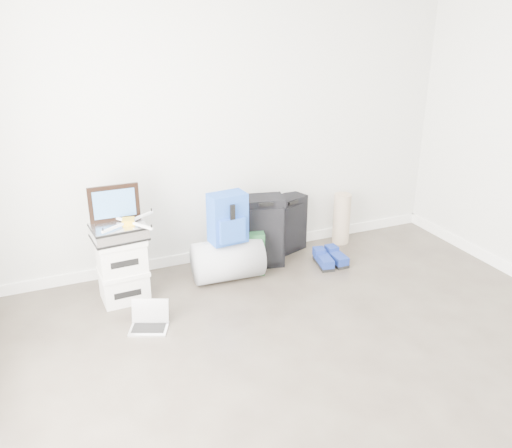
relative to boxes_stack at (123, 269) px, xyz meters
name	(u,v)px	position (x,y,z in m)	size (l,w,h in m)	color
ground	(372,421)	(1.08, -2.03, -0.28)	(5.00, 5.00, 0.00)	#372F28
room_envelope	(399,135)	(1.08, -2.01, 1.44)	(4.52, 5.02, 2.71)	silver
boxes_stack	(123,269)	(0.00, 0.00, 0.00)	(0.40, 0.33, 0.55)	silver
briefcase	(119,232)	(0.00, 0.00, 0.33)	(0.42, 0.31, 0.12)	#B2B2B7
painting	(114,203)	(0.00, 0.10, 0.54)	(0.40, 0.04, 0.30)	black
drone	(128,222)	(0.08, -0.02, 0.42)	(0.46, 0.46, 0.05)	gold
duffel_bag	(228,260)	(0.92, 0.00, -0.09)	(0.37, 0.37, 0.61)	gray
blue_backpack	(228,219)	(0.92, -0.03, 0.31)	(0.33, 0.26, 0.44)	#183E9E
large_suitcase	(260,232)	(1.30, 0.16, 0.06)	(0.48, 0.36, 0.67)	black
green_backpack	(248,254)	(1.13, 0.03, -0.08)	(0.33, 0.28, 0.40)	#163D20
carry_on	(288,224)	(1.68, 0.34, 0.01)	(0.41, 0.34, 0.57)	black
shoes	(330,259)	(1.91, -0.10, -0.23)	(0.29, 0.32, 0.10)	black
rolled_rug	(342,219)	(2.27, 0.30, -0.01)	(0.17, 0.17, 0.53)	tan
laptop	(149,321)	(0.09, -0.50, -0.23)	(0.34, 0.30, 0.20)	silver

